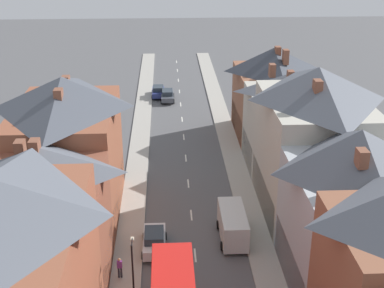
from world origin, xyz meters
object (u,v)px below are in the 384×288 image
(delivery_van, at_px, (233,224))
(car_parked_right_a, at_px, (167,95))
(car_near_blue, at_px, (154,240))
(pedestrian_far_left, at_px, (120,267))
(street_lamp, at_px, (133,275))
(car_near_silver, at_px, (158,91))

(delivery_van, bearing_deg, car_parked_right_a, 97.83)
(car_near_blue, distance_m, delivery_van, 6.34)
(delivery_van, xyz_separation_m, pedestrian_far_left, (-8.59, -4.80, -0.30))
(pedestrian_far_left, bearing_deg, street_lamp, -72.46)
(car_near_blue, relative_size, pedestrian_far_left, 2.61)
(pedestrian_far_left, bearing_deg, delivery_van, 29.21)
(car_near_blue, bearing_deg, street_lamp, -98.73)
(car_near_silver, height_order, delivery_van, delivery_van)
(car_near_silver, xyz_separation_m, car_parked_right_a, (1.30, -1.84, -0.01))
(car_parked_right_a, bearing_deg, car_near_silver, 125.29)
(delivery_van, relative_size, street_lamp, 0.95)
(car_parked_right_a, distance_m, street_lamp, 44.51)
(pedestrian_far_left, bearing_deg, car_near_silver, 86.77)
(car_near_silver, distance_m, car_parked_right_a, 2.25)
(car_parked_right_a, relative_size, street_lamp, 0.82)
(street_lamp, bearing_deg, car_parked_right_a, 86.84)
(car_parked_right_a, bearing_deg, delivery_van, -82.17)
(car_near_blue, xyz_separation_m, street_lamp, (-1.15, -7.49, 2.40))
(car_near_silver, bearing_deg, delivery_van, -80.61)
(car_near_blue, xyz_separation_m, car_near_silver, (0.00, 38.73, -0.03))
(car_near_blue, bearing_deg, car_near_silver, 90.00)
(car_near_blue, relative_size, delivery_van, 0.81)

